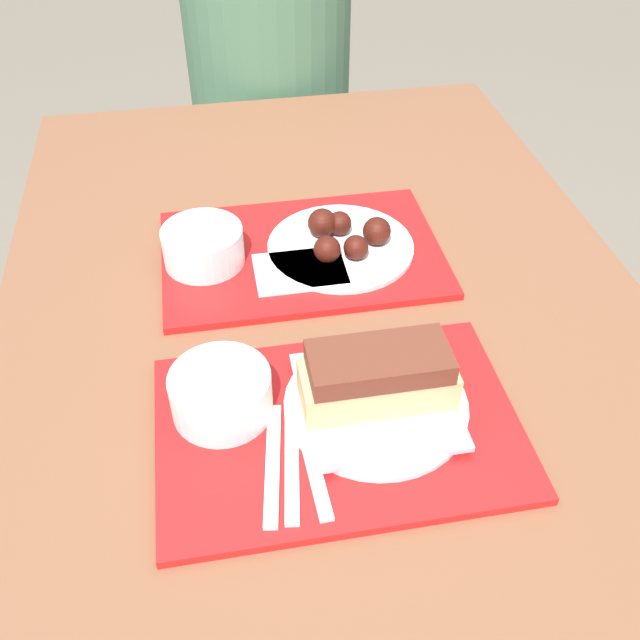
{
  "coord_description": "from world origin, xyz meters",
  "views": [
    {
      "loc": [
        -0.15,
        -0.73,
        1.42
      ],
      "look_at": [
        -0.02,
        -0.03,
        0.79
      ],
      "focal_mm": 40.0,
      "sensor_mm": 36.0,
      "label": 1
    }
  ],
  "objects_px": {
    "person_seated_across": "(269,60)",
    "tray_near": "(338,427)",
    "tray_far": "(302,254)",
    "brisket_sandwich_plate": "(377,387)",
    "bowl_coleslaw_far": "(203,244)",
    "bowl_coleslaw_near": "(221,392)",
    "wings_plate_far": "(342,241)"
  },
  "relations": [
    {
      "from": "tray_near",
      "to": "person_seated_across",
      "type": "distance_m",
      "value": 1.16
    },
    {
      "from": "bowl_coleslaw_near",
      "to": "bowl_coleslaw_far",
      "type": "height_order",
      "value": "same"
    },
    {
      "from": "tray_near",
      "to": "person_seated_across",
      "type": "bearing_deg",
      "value": 87.12
    },
    {
      "from": "person_seated_across",
      "to": "tray_near",
      "type": "bearing_deg",
      "value": -92.88
    },
    {
      "from": "tray_near",
      "to": "wings_plate_far",
      "type": "bearing_deg",
      "value": 77.83
    },
    {
      "from": "tray_near",
      "to": "wings_plate_far",
      "type": "height_order",
      "value": "wings_plate_far"
    },
    {
      "from": "tray_far",
      "to": "bowl_coleslaw_near",
      "type": "height_order",
      "value": "bowl_coleslaw_near"
    },
    {
      "from": "bowl_coleslaw_near",
      "to": "wings_plate_far",
      "type": "distance_m",
      "value": 0.37
    },
    {
      "from": "bowl_coleslaw_near",
      "to": "bowl_coleslaw_far",
      "type": "xyz_separation_m",
      "value": [
        -0.0,
        0.31,
        0.0
      ]
    },
    {
      "from": "tray_far",
      "to": "tray_near",
      "type": "bearing_deg",
      "value": -91.92
    },
    {
      "from": "bowl_coleslaw_near",
      "to": "brisket_sandwich_plate",
      "type": "xyz_separation_m",
      "value": [
        0.19,
        -0.03,
        0.0
      ]
    },
    {
      "from": "bowl_coleslaw_far",
      "to": "person_seated_across",
      "type": "relative_size",
      "value": 0.17
    },
    {
      "from": "bowl_coleslaw_far",
      "to": "wings_plate_far",
      "type": "height_order",
      "value": "bowl_coleslaw_far"
    },
    {
      "from": "tray_far",
      "to": "bowl_coleslaw_near",
      "type": "xyz_separation_m",
      "value": [
        -0.15,
        -0.31,
        0.04
      ]
    },
    {
      "from": "tray_near",
      "to": "tray_far",
      "type": "relative_size",
      "value": 1.0
    },
    {
      "from": "tray_near",
      "to": "bowl_coleslaw_near",
      "type": "height_order",
      "value": "bowl_coleslaw_near"
    },
    {
      "from": "brisket_sandwich_plate",
      "to": "bowl_coleslaw_far",
      "type": "bearing_deg",
      "value": 119.5
    },
    {
      "from": "wings_plate_far",
      "to": "bowl_coleslaw_near",
      "type": "bearing_deg",
      "value": -124.81
    },
    {
      "from": "bowl_coleslaw_far",
      "to": "person_seated_across",
      "type": "xyz_separation_m",
      "value": [
        0.2,
        0.8,
        -0.04
      ]
    },
    {
      "from": "tray_far",
      "to": "wings_plate_far",
      "type": "relative_size",
      "value": 1.89
    },
    {
      "from": "bowl_coleslaw_near",
      "to": "bowl_coleslaw_far",
      "type": "relative_size",
      "value": 1.0
    },
    {
      "from": "bowl_coleslaw_near",
      "to": "person_seated_across",
      "type": "height_order",
      "value": "person_seated_across"
    },
    {
      "from": "tray_far",
      "to": "person_seated_across",
      "type": "distance_m",
      "value": 0.8
    },
    {
      "from": "brisket_sandwich_plate",
      "to": "bowl_coleslaw_far",
      "type": "height_order",
      "value": "brisket_sandwich_plate"
    },
    {
      "from": "bowl_coleslaw_near",
      "to": "brisket_sandwich_plate",
      "type": "height_order",
      "value": "brisket_sandwich_plate"
    },
    {
      "from": "bowl_coleslaw_far",
      "to": "wings_plate_far",
      "type": "xyz_separation_m",
      "value": [
        0.21,
        -0.01,
        -0.02
      ]
    },
    {
      "from": "tray_near",
      "to": "brisket_sandwich_plate",
      "type": "xyz_separation_m",
      "value": [
        0.05,
        0.02,
        0.04
      ]
    },
    {
      "from": "brisket_sandwich_plate",
      "to": "wings_plate_far",
      "type": "bearing_deg",
      "value": 85.79
    },
    {
      "from": "tray_near",
      "to": "bowl_coleslaw_near",
      "type": "relative_size",
      "value": 3.54
    },
    {
      "from": "tray_near",
      "to": "brisket_sandwich_plate",
      "type": "distance_m",
      "value": 0.07
    },
    {
      "from": "tray_near",
      "to": "tray_far",
      "type": "distance_m",
      "value": 0.35
    },
    {
      "from": "tray_far",
      "to": "brisket_sandwich_plate",
      "type": "bearing_deg",
      "value": -83.4
    }
  ]
}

